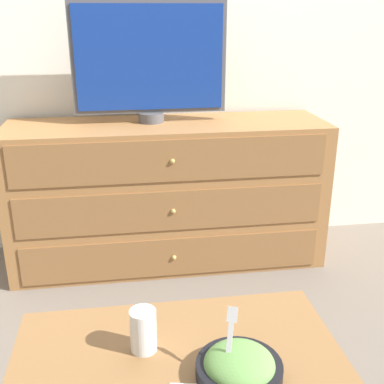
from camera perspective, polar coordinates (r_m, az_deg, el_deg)
name	(u,v)px	position (r m, az deg, el deg)	size (l,w,h in m)	color
ground_plane	(159,237)	(2.91, -3.92, -5.36)	(12.00, 12.00, 0.00)	#70665B
wall_back	(153,6)	(2.64, -4.70, 21.14)	(12.00, 0.05, 2.60)	white
dresser	(168,194)	(2.53, -2.84, -0.23)	(1.61, 0.48, 0.75)	#9E6B3D
tv	(149,60)	(2.41, -5.06, 15.30)	(0.75, 0.13, 0.58)	#515156
takeout_bowl	(239,367)	(1.20, 5.61, -19.92)	(0.20, 0.20, 0.17)	black
drink_cup	(143,333)	(1.27, -5.78, -16.26)	(0.07, 0.07, 0.11)	beige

